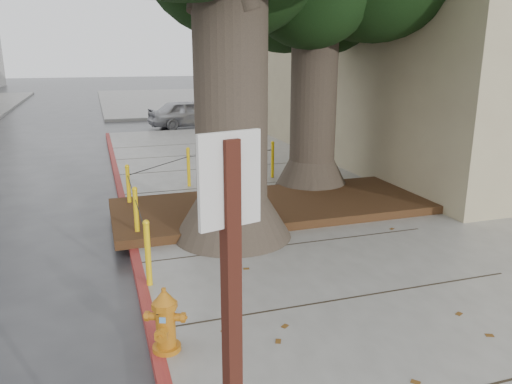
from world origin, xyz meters
The scene contains 10 objects.
ground centered at (0.00, 0.00, 0.00)m, with size 140.00×140.00×0.00m, color #28282B.
sidewalk_far centered at (6.00, 30.00, 0.07)m, with size 16.00×20.00×0.15m, color slate.
curb_red centered at (-2.00, 2.50, 0.07)m, with size 0.14×26.00×0.16m, color maroon.
planter_bed centered at (0.90, 3.90, 0.23)m, with size 6.40×2.60×0.16m, color black.
building_side_white centered at (16.00, 26.00, 4.50)m, with size 10.00×10.00×9.00m, color silver.
building_side_grey centered at (22.00, 32.00, 6.00)m, with size 12.00×14.00×12.00m, color slate.
bollard_ring centered at (-0.87, 4.38, 0.66)m, with size 3.79×5.39×0.95m.
fire_hydrant centered at (-1.90, -0.45, 0.50)m, with size 0.40×0.40×0.73m.
car_silver centered at (1.64, 17.13, 0.62)m, with size 1.47×3.64×1.24m, color #B3B3B9.
car_red centered at (12.44, 17.16, 0.55)m, with size 1.16×3.32×1.10m, color maroon.
Camera 1 is at (-2.44, -5.23, 3.23)m, focal length 35.00 mm.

